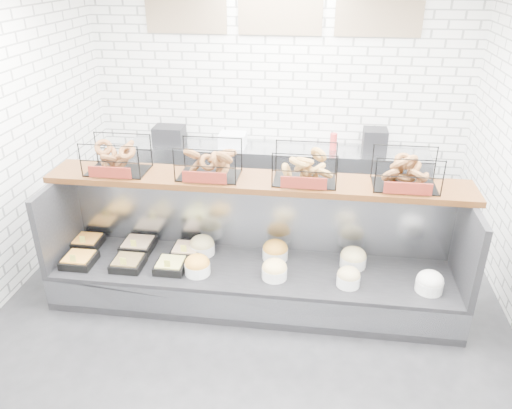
# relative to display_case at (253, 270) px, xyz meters

# --- Properties ---
(ground) EXTENTS (5.50, 5.50, 0.00)m
(ground) POSITION_rel_display_case_xyz_m (0.01, -0.34, -0.33)
(ground) COLOR black
(ground) RESTS_ON ground
(room_shell) EXTENTS (5.02, 5.51, 3.01)m
(room_shell) POSITION_rel_display_case_xyz_m (0.01, 0.26, 1.73)
(room_shell) COLOR white
(room_shell) RESTS_ON ground
(display_case) EXTENTS (4.00, 0.90, 1.20)m
(display_case) POSITION_rel_display_case_xyz_m (0.00, 0.00, 0.00)
(display_case) COLOR black
(display_case) RESTS_ON ground
(bagel_shelf) EXTENTS (4.10, 0.50, 0.40)m
(bagel_shelf) POSITION_rel_display_case_xyz_m (0.01, 0.17, 1.05)
(bagel_shelf) COLOR #3B1E0C
(bagel_shelf) RESTS_ON display_case
(prep_counter) EXTENTS (4.00, 0.60, 1.20)m
(prep_counter) POSITION_rel_display_case_xyz_m (0.01, 2.08, 0.14)
(prep_counter) COLOR #93969B
(prep_counter) RESTS_ON ground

